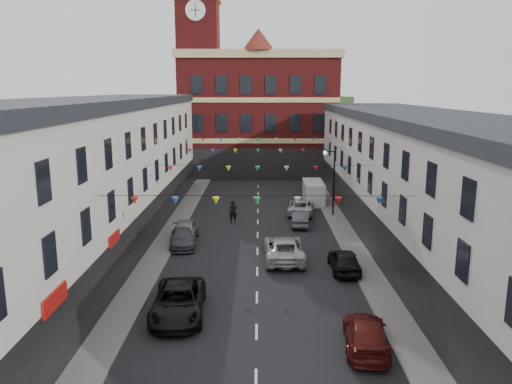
{
  "coord_description": "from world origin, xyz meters",
  "views": [
    {
      "loc": [
        0.12,
        -29.85,
        11.33
      ],
      "look_at": [
        -0.12,
        7.04,
        3.68
      ],
      "focal_mm": 35.0,
      "sensor_mm": 36.0,
      "label": 1
    }
  ],
  "objects_px": {
    "car_left_d": "(183,238)",
    "pedestrian": "(233,212)",
    "street_lamp": "(331,174)",
    "car_left_c": "(178,301)",
    "car_right_e": "(300,218)",
    "car_right_f": "(301,207)",
    "white_van": "(313,192)",
    "car_right_c": "(366,334)",
    "car_right_d": "(344,260)",
    "moving_car": "(284,248)",
    "car_left_e": "(185,231)"
  },
  "relations": [
    {
      "from": "street_lamp",
      "to": "car_left_d",
      "type": "bearing_deg",
      "value": -143.93
    },
    {
      "from": "street_lamp",
      "to": "car_left_c",
      "type": "bearing_deg",
      "value": -117.43
    },
    {
      "from": "street_lamp",
      "to": "pedestrian",
      "type": "height_order",
      "value": "street_lamp"
    },
    {
      "from": "street_lamp",
      "to": "car_left_e",
      "type": "distance_m",
      "value": 14.59
    },
    {
      "from": "car_left_d",
      "to": "white_van",
      "type": "height_order",
      "value": "white_van"
    },
    {
      "from": "car_left_e",
      "to": "pedestrian",
      "type": "bearing_deg",
      "value": 55.6
    },
    {
      "from": "car_right_e",
      "to": "car_right_f",
      "type": "height_order",
      "value": "car_right_f"
    },
    {
      "from": "car_left_d",
      "to": "car_right_e",
      "type": "bearing_deg",
      "value": 24.24
    },
    {
      "from": "street_lamp",
      "to": "moving_car",
      "type": "xyz_separation_m",
      "value": [
        -4.75,
        -11.71,
        -3.11
      ]
    },
    {
      "from": "car_left_d",
      "to": "car_right_e",
      "type": "xyz_separation_m",
      "value": [
        9.1,
        5.57,
        0.0
      ]
    },
    {
      "from": "car_right_e",
      "to": "white_van",
      "type": "height_order",
      "value": "white_van"
    },
    {
      "from": "street_lamp",
      "to": "car_right_c",
      "type": "relative_size",
      "value": 1.3
    },
    {
      "from": "car_left_c",
      "to": "car_right_e",
      "type": "bearing_deg",
      "value": 62.7
    },
    {
      "from": "car_right_d",
      "to": "white_van",
      "type": "relative_size",
      "value": 0.86
    },
    {
      "from": "car_left_d",
      "to": "pedestrian",
      "type": "bearing_deg",
      "value": 55.57
    },
    {
      "from": "car_right_d",
      "to": "car_right_e",
      "type": "bearing_deg",
      "value": -79.9
    },
    {
      "from": "street_lamp",
      "to": "car_right_e",
      "type": "bearing_deg",
      "value": -132.56
    },
    {
      "from": "car_left_d",
      "to": "car_right_d",
      "type": "bearing_deg",
      "value": -32.17
    },
    {
      "from": "street_lamp",
      "to": "pedestrian",
      "type": "bearing_deg",
      "value": -165.77
    },
    {
      "from": "white_van",
      "to": "street_lamp",
      "type": "bearing_deg",
      "value": -79.33
    },
    {
      "from": "car_right_e",
      "to": "white_van",
      "type": "xyz_separation_m",
      "value": [
        2.0,
        8.65,
        0.44
      ]
    },
    {
      "from": "car_right_e",
      "to": "car_right_f",
      "type": "xyz_separation_m",
      "value": [
        0.36,
        4.08,
        0.04
      ]
    },
    {
      "from": "car_left_c",
      "to": "white_van",
      "type": "xyz_separation_m",
      "value": [
        9.58,
        25.72,
        0.32
      ]
    },
    {
      "from": "car_right_e",
      "to": "pedestrian",
      "type": "height_order",
      "value": "pedestrian"
    },
    {
      "from": "car_left_d",
      "to": "car_right_f",
      "type": "height_order",
      "value": "car_right_f"
    },
    {
      "from": "car_right_f",
      "to": "white_van",
      "type": "xyz_separation_m",
      "value": [
        1.64,
        4.57,
        0.4
      ]
    },
    {
      "from": "car_left_d",
      "to": "car_left_e",
      "type": "height_order",
      "value": "car_left_e"
    },
    {
      "from": "moving_car",
      "to": "white_van",
      "type": "xyz_separation_m",
      "value": [
        3.8,
        17.14,
        0.29
      ]
    },
    {
      "from": "street_lamp",
      "to": "white_van",
      "type": "bearing_deg",
      "value": 99.92
    },
    {
      "from": "car_right_c",
      "to": "car_right_f",
      "type": "distance_m",
      "value": 24.33
    },
    {
      "from": "car_right_d",
      "to": "moving_car",
      "type": "bearing_deg",
      "value": -30.62
    },
    {
      "from": "car_left_e",
      "to": "car_right_e",
      "type": "bearing_deg",
      "value": 23.41
    },
    {
      "from": "car_right_e",
      "to": "moving_car",
      "type": "height_order",
      "value": "moving_car"
    },
    {
      "from": "car_left_e",
      "to": "car_right_d",
      "type": "bearing_deg",
      "value": -32.14
    },
    {
      "from": "car_left_d",
      "to": "car_left_e",
      "type": "relative_size",
      "value": 0.95
    },
    {
      "from": "car_left_c",
      "to": "moving_car",
      "type": "bearing_deg",
      "value": 52.67
    },
    {
      "from": "car_left_e",
      "to": "moving_car",
      "type": "distance_m",
      "value": 8.37
    },
    {
      "from": "car_left_c",
      "to": "car_right_c",
      "type": "xyz_separation_m",
      "value": [
        8.84,
        -3.16,
        -0.1
      ]
    },
    {
      "from": "car_left_d",
      "to": "pedestrian",
      "type": "height_order",
      "value": "pedestrian"
    },
    {
      "from": "car_left_c",
      "to": "car_left_d",
      "type": "height_order",
      "value": "car_left_c"
    },
    {
      "from": "car_right_c",
      "to": "street_lamp",
      "type": "bearing_deg",
      "value": -87.67
    },
    {
      "from": "car_right_c",
      "to": "car_left_c",
      "type": "bearing_deg",
      "value": -13.23
    },
    {
      "from": "car_left_e",
      "to": "car_right_c",
      "type": "xyz_separation_m",
      "value": [
        10.36,
        -15.83,
        -0.12
      ]
    },
    {
      "from": "street_lamp",
      "to": "car_left_c",
      "type": "height_order",
      "value": "street_lamp"
    },
    {
      "from": "street_lamp",
      "to": "pedestrian",
      "type": "xyz_separation_m",
      "value": [
        -8.67,
        -2.2,
        -2.94
      ]
    },
    {
      "from": "car_left_e",
      "to": "car_right_e",
      "type": "height_order",
      "value": "car_left_e"
    },
    {
      "from": "car_left_c",
      "to": "car_right_e",
      "type": "distance_m",
      "value": 18.67
    },
    {
      "from": "car_right_e",
      "to": "car_right_f",
      "type": "distance_m",
      "value": 4.1
    },
    {
      "from": "car_left_c",
      "to": "car_right_f",
      "type": "distance_m",
      "value": 22.59
    },
    {
      "from": "street_lamp",
      "to": "car_right_c",
      "type": "height_order",
      "value": "street_lamp"
    }
  ]
}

